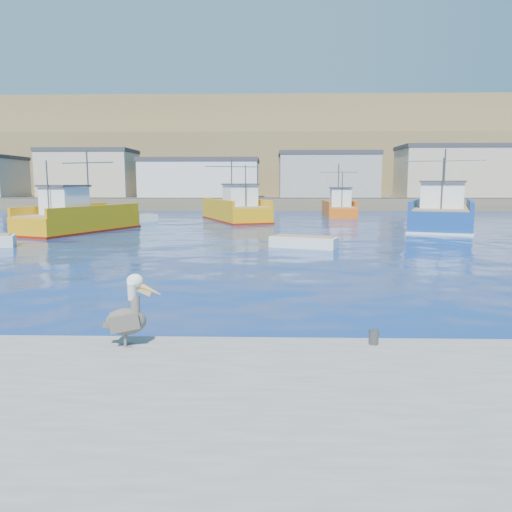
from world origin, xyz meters
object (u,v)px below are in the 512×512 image
(trawler_yellow_a, at_px, (78,219))
(skiff_mid, at_px, (304,243))
(skiff_extra, at_px, (136,219))
(pelican, at_px, (128,315))
(trawler_blue, at_px, (442,215))
(skiff_far, at_px, (452,222))
(trawler_yellow_b, at_px, (236,210))
(boat_orange, at_px, (339,207))

(trawler_yellow_a, xyz_separation_m, skiff_mid, (16.93, -9.08, -0.74))
(trawler_yellow_a, bearing_deg, skiff_extra, 80.07)
(skiff_extra, height_order, pelican, pelican)
(trawler_blue, bearing_deg, skiff_extra, 167.51)
(skiff_far, relative_size, skiff_extra, 1.00)
(trawler_yellow_a, distance_m, trawler_yellow_b, 16.84)
(trawler_blue, relative_size, skiff_extra, 3.40)
(trawler_yellow_a, bearing_deg, boat_orange, 40.81)
(boat_orange, bearing_deg, trawler_yellow_b, -146.72)
(boat_orange, bearing_deg, trawler_yellow_a, -139.19)
(trawler_yellow_a, distance_m, skiff_mid, 19.23)
(trawler_yellow_b, xyz_separation_m, trawler_blue, (17.98, -8.16, 0.09))
(trawler_yellow_b, distance_m, skiff_far, 20.63)
(pelican, bearing_deg, trawler_yellow_b, 90.81)
(boat_orange, relative_size, pelican, 5.75)
(skiff_mid, relative_size, skiff_far, 0.99)
(trawler_yellow_b, xyz_separation_m, boat_orange, (11.49, 7.54, -0.03))
(skiff_extra, bearing_deg, pelican, -75.26)
(trawler_yellow_b, relative_size, pelican, 8.46)
(trawler_yellow_b, xyz_separation_m, skiff_mid, (5.44, -21.39, -0.79))
(skiff_extra, relative_size, pelican, 2.86)
(trawler_blue, xyz_separation_m, skiff_extra, (-27.67, 6.13, -0.86))
(trawler_blue, distance_m, skiff_mid, 18.25)
(trawler_yellow_a, relative_size, boat_orange, 1.36)
(skiff_mid, relative_size, skiff_extra, 0.99)
(skiff_far, bearing_deg, trawler_yellow_a, -167.50)
(trawler_yellow_b, height_order, pelican, trawler_yellow_b)
(trawler_blue, height_order, skiff_extra, trawler_blue)
(skiff_extra, distance_m, pelican, 40.39)
(trawler_yellow_a, bearing_deg, skiff_far, 12.50)
(trawler_yellow_a, height_order, boat_orange, trawler_yellow_a)
(trawler_yellow_a, xyz_separation_m, boat_orange, (22.99, 19.85, 0.02))
(boat_orange, xyz_separation_m, skiff_extra, (-21.19, -9.57, -0.74))
(trawler_yellow_b, xyz_separation_m, pelican, (0.58, -41.08, 0.06))
(boat_orange, distance_m, skiff_extra, 23.26)
(skiff_far, bearing_deg, boat_orange, 123.18)
(trawler_yellow_b, distance_m, skiff_mid, 22.08)
(skiff_far, bearing_deg, trawler_blue, -124.55)
(skiff_extra, bearing_deg, skiff_mid, -51.99)
(trawler_blue, xyz_separation_m, boat_orange, (-6.49, 15.70, -0.12))
(trawler_blue, height_order, skiff_far, trawler_blue)
(trawler_yellow_b, relative_size, boat_orange, 1.47)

